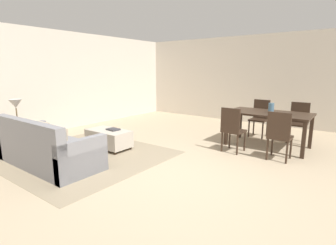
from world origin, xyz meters
TOP-DOWN VIEW (x-y plane):
  - ground_plane at (0.00, 0.00)m, footprint 10.80×10.80m
  - wall_back at (0.00, 5.00)m, footprint 9.00×0.12m
  - wall_left at (-4.50, 0.50)m, footprint 0.12×11.00m
  - area_rug at (-2.03, -0.28)m, footprint 3.00×2.80m
  - couch at (-2.08, -0.96)m, footprint 2.05×0.89m
  - ottoman_table at (-1.99, 0.36)m, footprint 0.96×0.52m
  - side_table at (-3.40, -0.84)m, footprint 0.40×0.40m
  - table_lamp at (-3.40, -0.84)m, footprint 0.26×0.26m
  - dining_table at (0.67, 2.53)m, footprint 1.69×0.93m
  - dining_chair_near_left at (0.21, 1.68)m, footprint 0.42×0.42m
  - dining_chair_near_right at (1.11, 1.72)m, footprint 0.41×0.41m
  - dining_chair_far_left at (0.23, 3.36)m, footprint 0.41×0.41m
  - dining_chair_far_right at (1.12, 3.35)m, footprint 0.41×0.41m
  - vase_centerpiece at (0.72, 2.51)m, footprint 0.11×0.11m
  - book_on_ottoman at (-1.91, 0.42)m, footprint 0.28×0.22m

SIDE VIEW (x-z plane):
  - ground_plane at x=0.00m, z-range 0.00..0.00m
  - area_rug at x=-2.03m, z-range 0.00..0.01m
  - ottoman_table at x=-1.99m, z-range 0.03..0.43m
  - couch at x=-2.08m, z-range -0.14..0.72m
  - book_on_ottoman at x=-1.91m, z-range 0.40..0.43m
  - side_table at x=-3.40m, z-range 0.16..0.71m
  - dining_chair_near_left at x=0.21m, z-range 0.06..0.98m
  - dining_chair_near_right at x=1.11m, z-range 0.06..0.98m
  - dining_chair_far_left at x=0.23m, z-range 0.06..0.98m
  - dining_chair_far_right at x=1.12m, z-range 0.06..0.98m
  - dining_table at x=0.67m, z-range 0.29..1.05m
  - vase_centerpiece at x=0.72m, z-range 0.76..0.97m
  - table_lamp at x=-3.40m, z-range 0.69..1.22m
  - wall_back at x=0.00m, z-range 0.00..2.70m
  - wall_left at x=-4.50m, z-range 0.00..2.70m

